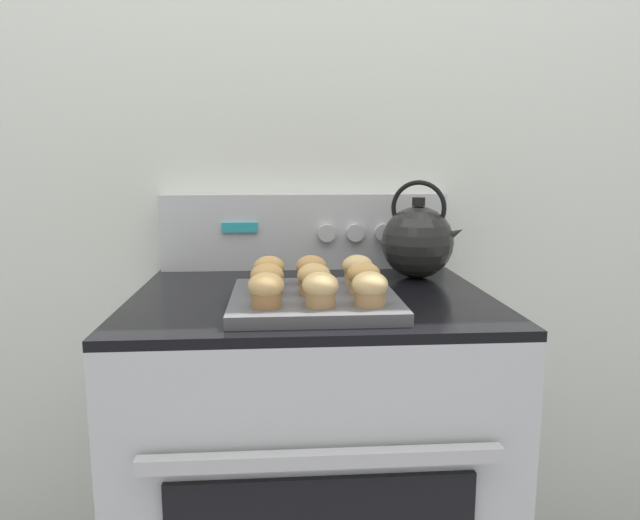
% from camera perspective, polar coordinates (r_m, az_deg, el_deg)
% --- Properties ---
extents(wall_back, '(8.00, 0.05, 2.40)m').
position_cam_1_polar(wall_back, '(1.48, -1.70, 11.60)').
color(wall_back, silver).
rests_on(wall_back, ground_plane).
extents(stove_range, '(0.72, 0.64, 0.89)m').
position_cam_1_polar(stove_range, '(1.35, -0.88, -21.95)').
color(stove_range, '#B7BABF').
rests_on(stove_range, ground_plane).
extents(control_panel, '(0.71, 0.07, 0.19)m').
position_cam_1_polar(control_panel, '(1.43, -1.47, 2.87)').
color(control_panel, '#B7BABF').
rests_on(control_panel, stove_range).
extents(muffin_pan, '(0.31, 0.31, 0.02)m').
position_cam_1_polar(muffin_pan, '(1.07, -0.39, -4.01)').
color(muffin_pan, '#4C4C51').
rests_on(muffin_pan, stove_range).
extents(muffin_r0_c0, '(0.06, 0.06, 0.06)m').
position_cam_1_polar(muffin_r0_c0, '(0.97, -5.41, -2.96)').
color(muffin_r0_c0, olive).
rests_on(muffin_r0_c0, muffin_pan).
extents(muffin_r0_c1, '(0.06, 0.06, 0.06)m').
position_cam_1_polar(muffin_r0_c1, '(0.97, 0.03, -2.92)').
color(muffin_r0_c1, '#A37A4C').
rests_on(muffin_r0_c1, muffin_pan).
extents(muffin_r0_c2, '(0.06, 0.06, 0.06)m').
position_cam_1_polar(muffin_r0_c2, '(0.98, 5.01, -2.85)').
color(muffin_r0_c2, '#A37A4C').
rests_on(muffin_r0_c2, muffin_pan).
extents(muffin_r1_c0, '(0.06, 0.06, 0.06)m').
position_cam_1_polar(muffin_r1_c0, '(1.06, -5.31, -1.92)').
color(muffin_r1_c0, tan).
rests_on(muffin_r1_c0, muffin_pan).
extents(muffin_r1_c1, '(0.06, 0.06, 0.06)m').
position_cam_1_polar(muffin_r1_c1, '(1.06, -0.35, -1.89)').
color(muffin_r1_c1, '#A37A4C').
rests_on(muffin_r1_c1, muffin_pan).
extents(muffin_r1_c2, '(0.06, 0.06, 0.06)m').
position_cam_1_polar(muffin_r1_c2, '(1.07, 4.38, -1.77)').
color(muffin_r1_c2, tan).
rests_on(muffin_r1_c2, muffin_pan).
extents(muffin_r2_c0, '(0.06, 0.06, 0.06)m').
position_cam_1_polar(muffin_r2_c0, '(1.14, -5.11, -1.04)').
color(muffin_r2_c0, '#A37A4C').
rests_on(muffin_r2_c0, muffin_pan).
extents(muffin_r2_c1, '(0.06, 0.06, 0.06)m').
position_cam_1_polar(muffin_r2_c1, '(1.14, -0.80, -0.99)').
color(muffin_r2_c1, '#A37A4C').
rests_on(muffin_r2_c1, muffin_pan).
extents(muffin_r2_c2, '(0.06, 0.06, 0.06)m').
position_cam_1_polar(muffin_r2_c2, '(1.15, 3.77, -0.93)').
color(muffin_r2_c2, tan).
rests_on(muffin_r2_c2, muffin_pan).
extents(tea_kettle, '(0.19, 0.17, 0.23)m').
position_cam_1_polar(tea_kettle, '(1.33, 9.77, 1.91)').
color(tea_kettle, black).
rests_on(tea_kettle, stove_range).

